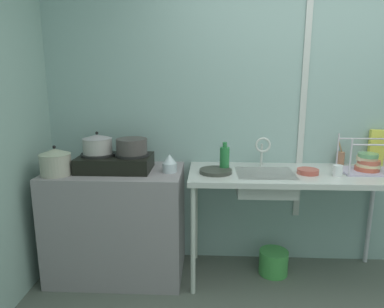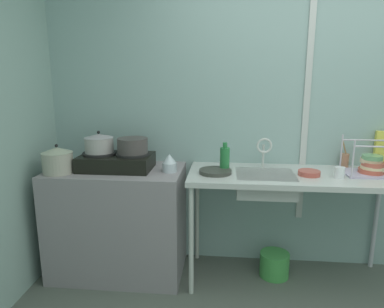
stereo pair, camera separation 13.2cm
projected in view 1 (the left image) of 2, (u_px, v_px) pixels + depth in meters
The scene contains 19 objects.
wall_back at pixel (311, 104), 2.86m from camera, with size 5.19×0.10×2.73m, color #88A4A0.
wall_metal_strip at pixel (304, 88), 2.78m from camera, with size 0.05×0.01×2.19m, color #BABCB9.
counter_concrete at pixel (117, 223), 2.79m from camera, with size 1.05×0.60×0.88m, color gray.
counter_sink at pixel (292, 180), 2.65m from camera, with size 1.57×0.60×0.88m.
stove at pixel (115, 162), 2.68m from camera, with size 0.56×0.35×0.13m.
pot_on_left_burner at pixel (97, 144), 2.66m from camera, with size 0.23×0.23×0.17m.
pot_on_right_burner at pixel (132, 146), 2.65m from camera, with size 0.23×0.23×0.12m.
pot_beside_stove at pixel (55, 162), 2.54m from camera, with size 0.23×0.23×0.22m.
percolator at pixel (170, 163), 2.63m from camera, with size 0.11×0.11×0.14m.
sink_basin at pixel (265, 182), 2.63m from camera, with size 0.43×0.37×0.15m, color #BABCB9.
faucet at pixel (263, 147), 2.75m from camera, with size 0.12×0.07×0.25m.
frying_pan at pixel (216, 171), 2.61m from camera, with size 0.24×0.24×0.03m, color #373932.
dish_rack at pixel (368, 164), 2.63m from camera, with size 0.39×0.28×0.28m.
cup_by_rack at pixel (338, 171), 2.53m from camera, with size 0.07×0.07×0.08m, color silver.
small_bowl_on_drainboard at pixel (308, 171), 2.59m from camera, with size 0.16×0.16×0.04m, color #B34D42.
bottle_by_sink at pixel (225, 158), 2.66m from camera, with size 0.07×0.07×0.22m.
cereal_box at pixel (379, 148), 2.82m from camera, with size 0.15×0.06×0.29m, color #D8D34C.
utensil_jar at pixel (340, 158), 2.84m from camera, with size 0.06×0.06×0.22m.
bucket_on_floor at pixel (273, 262), 2.84m from camera, with size 0.24×0.24×0.20m, color #3F9444.
Camera 1 is at (-0.85, -1.39, 1.58)m, focal length 32.36 mm.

